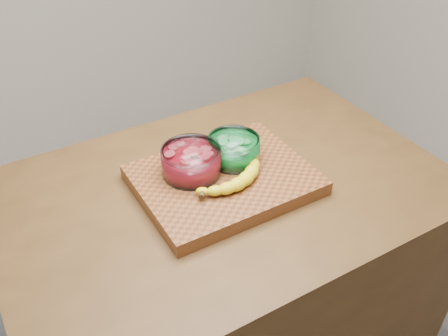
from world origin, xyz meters
TOP-DOWN VIEW (x-y plane):
  - counter at (0.00, 0.00)m, footprint 1.20×0.80m
  - cutting_board at (0.00, 0.00)m, footprint 0.45×0.35m
  - bowl_red at (-0.07, 0.05)m, footprint 0.16×0.16m
  - bowl_green at (0.06, 0.04)m, footprint 0.14×0.14m
  - banana at (0.00, -0.02)m, footprint 0.25×0.17m

SIDE VIEW (x-z plane):
  - counter at x=0.00m, z-range 0.00..0.90m
  - cutting_board at x=0.00m, z-range 0.90..0.94m
  - banana at x=0.00m, z-range 0.94..0.98m
  - bowl_green at x=0.06m, z-range 0.94..1.01m
  - bowl_red at x=-0.07m, z-range 0.94..1.01m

